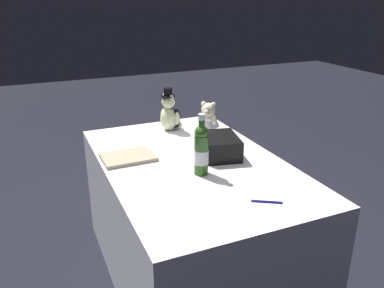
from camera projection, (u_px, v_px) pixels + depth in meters
ground_plane at (192, 273)px, 2.36m from camera, size 12.00×12.00×0.00m
reception_table at (192, 220)px, 2.23m from camera, size 1.45×0.92×0.73m
teddy_bear_groom at (170, 114)px, 2.55m from camera, size 0.15×0.15×0.28m
teddy_bear_bride at (209, 120)px, 2.47m from camera, size 0.20×0.20×0.22m
champagne_bottle at (201, 149)px, 1.91m from camera, size 0.07×0.07×0.31m
signing_pen at (265, 202)px, 1.69m from camera, size 0.08×0.13×0.01m
gift_case_black at (220, 146)px, 2.15m from camera, size 0.29×0.24×0.11m
guestbook at (128, 157)px, 2.13m from camera, size 0.21×0.28×0.02m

